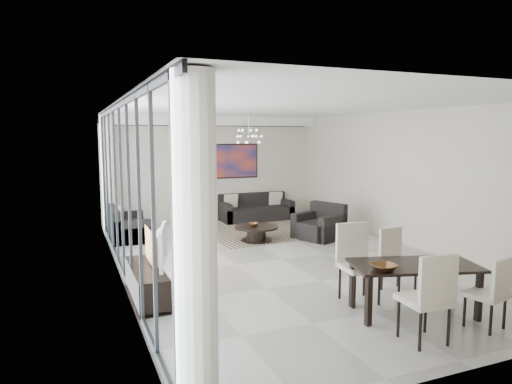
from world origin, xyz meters
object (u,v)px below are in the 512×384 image
television (156,246)px  dining_table (414,270)px  tv_console (146,283)px  coffee_table (256,233)px  sofa_main (256,211)px

television → dining_table: (3.03, -1.98, -0.16)m
television → tv_console: bearing=124.7°
tv_console → dining_table: 3.74m
coffee_table → tv_console: (-2.88, -2.77, 0.04)m
television → dining_table: 3.62m
coffee_table → television: bearing=-135.0°
coffee_table → television: television is taller
television → dining_table: size_ratio=0.55×
sofa_main → coffee_table: bearing=-112.1°
coffee_table → tv_console: tv_console is taller
sofa_main → dining_table: sofa_main is taller
sofa_main → dining_table: bearing=-95.5°
television → coffee_table: bearing=-30.3°
sofa_main → television: (-3.72, -5.19, 0.51)m
coffee_table → dining_table: (0.32, -4.69, 0.40)m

